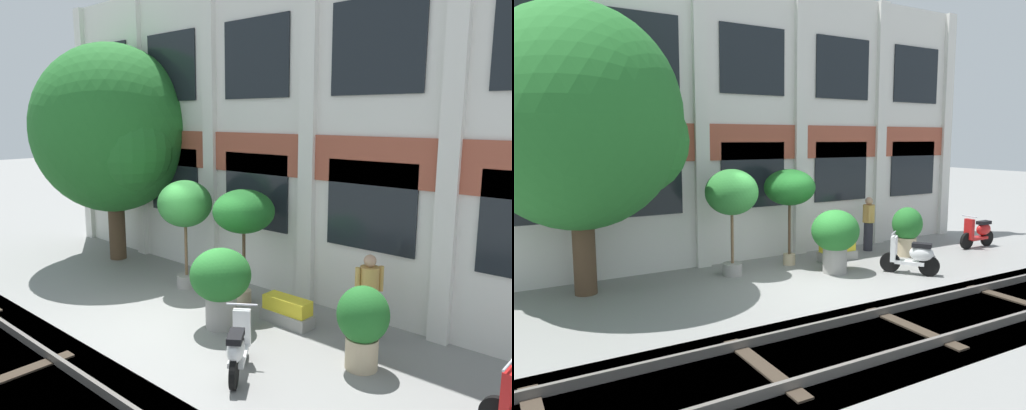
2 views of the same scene
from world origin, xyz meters
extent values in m
plane|color=gray|center=(0.00, 0.00, 0.00)|extent=(80.00, 80.00, 0.00)
cube|color=silver|center=(0.00, 2.94, 3.57)|extent=(14.48, 0.50, 7.15)
cube|color=#9E4C38|center=(0.00, 2.67, 3.10)|extent=(14.48, 0.06, 0.90)
cube|color=silver|center=(-7.24, 2.63, 3.57)|extent=(0.36, 0.16, 7.15)
cube|color=silver|center=(-4.34, 2.63, 3.57)|extent=(0.36, 0.16, 7.15)
cube|color=silver|center=(-1.45, 2.63, 3.57)|extent=(0.36, 0.16, 7.15)
cube|color=silver|center=(1.45, 2.63, 3.57)|extent=(0.36, 0.16, 7.15)
cube|color=silver|center=(4.34, 2.63, 3.57)|extent=(0.36, 0.16, 7.15)
cube|color=black|center=(-5.79, 2.66, 2.25)|extent=(1.85, 0.04, 1.70)
cube|color=black|center=(-2.90, 2.66, 2.25)|extent=(1.85, 0.04, 1.70)
cube|color=black|center=(0.00, 2.66, 2.25)|extent=(1.85, 0.04, 1.70)
cube|color=black|center=(2.90, 2.66, 2.25)|extent=(1.85, 0.04, 1.70)
cube|color=black|center=(-5.79, 2.66, 5.15)|extent=(1.85, 0.04, 1.70)
cube|color=black|center=(-2.90, 2.66, 5.15)|extent=(1.85, 0.04, 1.70)
cube|color=black|center=(0.00, 2.66, 5.15)|extent=(1.85, 0.04, 1.70)
cube|color=black|center=(2.90, 2.66, 5.15)|extent=(1.85, 0.04, 1.70)
cube|color=#5B5449|center=(0.00, -2.97, -0.14)|extent=(22.48, 2.80, 0.28)
cube|color=#605B56|center=(0.00, -2.25, 0.07)|extent=(22.48, 0.07, 0.15)
cube|color=#382D23|center=(-0.02, -2.97, 0.01)|extent=(0.24, 2.10, 0.03)
cylinder|color=#4C3826|center=(-4.42, 1.83, 1.18)|extent=(0.45, 0.45, 2.36)
ellipsoid|color=#236B28|center=(-4.42, 1.83, 3.59)|extent=(4.17, 4.17, 4.46)
sphere|color=#236B28|center=(-5.46, 2.03, 3.14)|extent=(2.29, 2.29, 2.29)
sphere|color=#236B28|center=(-3.37, 1.63, 3.14)|extent=(2.29, 2.29, 2.29)
cube|color=gray|center=(1.87, 1.48, 0.12)|extent=(1.08, 0.44, 0.24)
cube|color=yellow|center=(1.87, 1.48, 0.38)|extent=(0.96, 0.36, 0.28)
cylinder|color=tan|center=(3.81, 0.91, 0.26)|extent=(0.52, 0.52, 0.51)
ellipsoid|color=#236B28|center=(3.81, 0.91, 0.89)|extent=(0.82, 0.82, 0.90)
cylinder|color=gray|center=(1.04, 0.53, 0.30)|extent=(0.58, 0.58, 0.60)
ellipsoid|color=#236B28|center=(1.04, 0.53, 1.02)|extent=(1.15, 1.15, 0.99)
cylinder|color=gray|center=(-1.17, 1.57, 0.14)|extent=(0.47, 0.47, 0.29)
cylinder|color=brown|center=(-1.17, 1.57, 1.02)|extent=(0.07, 0.07, 1.46)
ellipsoid|color=#2D7A33|center=(-1.17, 1.57, 1.97)|extent=(1.24, 1.24, 1.06)
cylinder|color=tan|center=(0.51, 1.72, 0.14)|extent=(0.31, 0.31, 0.28)
cylinder|color=#4C3826|center=(0.51, 1.72, 1.04)|extent=(0.07, 0.07, 1.53)
ellipsoid|color=#19561E|center=(0.51, 1.72, 1.98)|extent=(1.30, 1.30, 0.91)
cube|color=red|center=(6.01, 0.61, 0.58)|extent=(0.12, 0.28, 0.60)
cylinder|color=#B7B7BF|center=(5.99, 0.61, 0.96)|extent=(0.04, 0.50, 0.03)
cylinder|color=black|center=(2.21, -0.12, 0.24)|extent=(0.35, 0.44, 0.48)
cylinder|color=black|center=(2.73, -0.85, 0.24)|extent=(0.35, 0.44, 0.48)
cube|color=silver|center=(2.48, -0.49, 0.28)|extent=(0.59, 0.69, 0.08)
ellipsoid|color=silver|center=(2.63, -0.71, 0.52)|extent=(0.54, 0.61, 0.36)
cube|color=black|center=(2.63, -0.71, 0.72)|extent=(0.43, 0.49, 0.10)
cube|color=silver|center=(2.26, -0.18, 0.58)|extent=(0.30, 0.26, 0.60)
cylinder|color=#B7B7BF|center=(2.25, -0.17, 0.96)|extent=(0.43, 0.32, 0.03)
cylinder|color=#282833|center=(3.34, 1.93, 0.41)|extent=(0.26, 0.26, 0.82)
cylinder|color=tan|center=(3.34, 1.93, 1.07)|extent=(0.34, 0.34, 0.50)
sphere|color=tan|center=(3.34, 1.93, 1.43)|extent=(0.22, 0.22, 0.22)
cylinder|color=tan|center=(3.20, 1.76, 1.10)|extent=(0.09, 0.09, 0.45)
cylinder|color=tan|center=(3.47, 2.11, 1.10)|extent=(0.09, 0.09, 0.45)
camera|label=1|loc=(7.45, -5.63, 3.92)|focal=35.00mm
camera|label=2|loc=(-6.23, -8.71, 3.19)|focal=35.00mm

